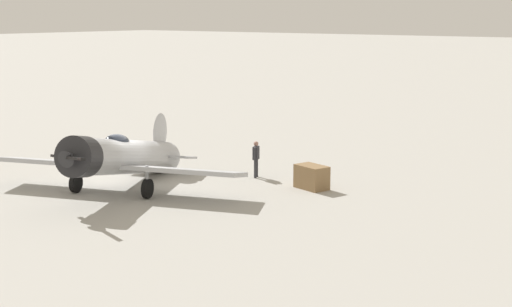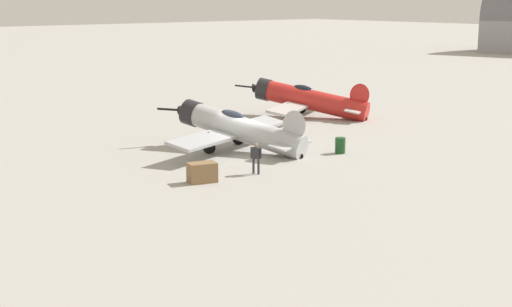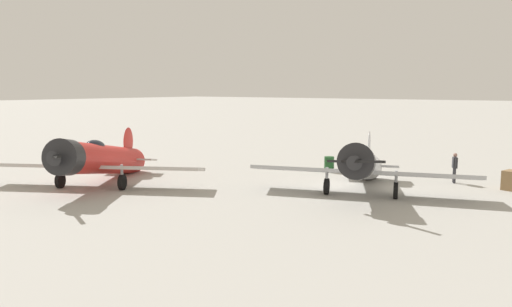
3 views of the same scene
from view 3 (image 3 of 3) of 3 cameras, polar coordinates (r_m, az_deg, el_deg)
The scene contains 5 objects.
ground_plane at distance 25.61m, azimuth 12.32°, elevation -4.23°, with size 400.00×400.00×0.00m, color #A8A59E.
airplane_foreground at distance 24.90m, azimuth 12.31°, elevation -1.32°, with size 10.86×9.05×3.02m.
airplane_mid_apron at distance 27.52m, azimuth -17.77°, elevation -0.68°, with size 10.85×9.29×3.09m.
ground_crew_mechanic at distance 29.01m, azimuth 22.10°, elevation -1.23°, with size 0.39×0.60×1.66m.
fuel_drum at distance 30.87m, azimuth 8.50°, elevation -1.24°, with size 0.65×0.65×0.95m.
Camera 3 is at (-10.15, 22.93, 5.19)m, focal length 34.41 mm.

